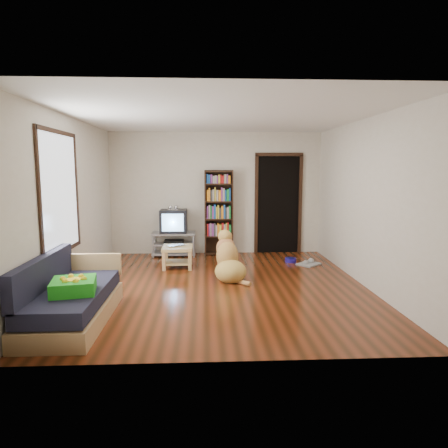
{
  "coord_description": "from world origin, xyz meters",
  "views": [
    {
      "loc": [
        -0.25,
        -6.08,
        1.82
      ],
      "look_at": [
        0.08,
        0.59,
        0.9
      ],
      "focal_mm": 32.0,
      "sensor_mm": 36.0,
      "label": 1
    }
  ],
  "objects_px": {
    "grey_rag": "(309,264)",
    "bookshelf": "(219,208)",
    "green_cushion": "(74,286)",
    "laptop": "(177,246)",
    "tv_stand": "(174,243)",
    "coffee_table": "(178,253)",
    "crt_tv": "(174,221)",
    "dog": "(228,261)",
    "dog_bowl": "(291,260)",
    "sofa": "(70,300)"
  },
  "relations": [
    {
      "from": "dog_bowl",
      "to": "tv_stand",
      "type": "distance_m",
      "value": 2.46
    },
    {
      "from": "laptop",
      "to": "dog_bowl",
      "type": "bearing_deg",
      "value": -25.78
    },
    {
      "from": "dog_bowl",
      "to": "grey_rag",
      "type": "relative_size",
      "value": 0.55
    },
    {
      "from": "green_cushion",
      "to": "dog_bowl",
      "type": "bearing_deg",
      "value": 33.2
    },
    {
      "from": "dog_bowl",
      "to": "crt_tv",
      "type": "relative_size",
      "value": 0.38
    },
    {
      "from": "dog_bowl",
      "to": "sofa",
      "type": "height_order",
      "value": "sofa"
    },
    {
      "from": "coffee_table",
      "to": "dog_bowl",
      "type": "bearing_deg",
      "value": 8.37
    },
    {
      "from": "dog_bowl",
      "to": "grey_rag",
      "type": "bearing_deg",
      "value": -39.81
    },
    {
      "from": "green_cushion",
      "to": "bookshelf",
      "type": "height_order",
      "value": "bookshelf"
    },
    {
      "from": "dog",
      "to": "bookshelf",
      "type": "bearing_deg",
      "value": 92.69
    },
    {
      "from": "bookshelf",
      "to": "dog",
      "type": "xyz_separation_m",
      "value": [
        0.09,
        -1.94,
        -0.7
      ]
    },
    {
      "from": "green_cushion",
      "to": "dog_bowl",
      "type": "height_order",
      "value": "green_cushion"
    },
    {
      "from": "grey_rag",
      "to": "tv_stand",
      "type": "xyz_separation_m",
      "value": [
        -2.64,
        0.96,
        0.25
      ]
    },
    {
      "from": "dog_bowl",
      "to": "coffee_table",
      "type": "height_order",
      "value": "coffee_table"
    },
    {
      "from": "tv_stand",
      "to": "bookshelf",
      "type": "xyz_separation_m",
      "value": [
        0.95,
        0.09,
        0.73
      ]
    },
    {
      "from": "laptop",
      "to": "dog",
      "type": "height_order",
      "value": "dog"
    },
    {
      "from": "laptop",
      "to": "dog_bowl",
      "type": "distance_m",
      "value": 2.26
    },
    {
      "from": "crt_tv",
      "to": "grey_rag",
      "type": "bearing_deg",
      "value": -20.31
    },
    {
      "from": "laptop",
      "to": "crt_tv",
      "type": "xyz_separation_m",
      "value": [
        -0.14,
        1.08,
        0.33
      ]
    },
    {
      "from": "green_cushion",
      "to": "sofa",
      "type": "xyz_separation_m",
      "value": [
        -0.12,
        0.22,
        -0.24
      ]
    },
    {
      "from": "grey_rag",
      "to": "green_cushion",
      "type": "bearing_deg",
      "value": -140.37
    },
    {
      "from": "laptop",
      "to": "crt_tv",
      "type": "bearing_deg",
      "value": 62.66
    },
    {
      "from": "crt_tv",
      "to": "dog",
      "type": "relative_size",
      "value": 0.61
    },
    {
      "from": "green_cushion",
      "to": "crt_tv",
      "type": "xyz_separation_m",
      "value": [
        0.85,
        3.87,
        0.24
      ]
    },
    {
      "from": "dog_bowl",
      "to": "crt_tv",
      "type": "height_order",
      "value": "crt_tv"
    },
    {
      "from": "green_cushion",
      "to": "dog_bowl",
      "type": "distance_m",
      "value": 4.5
    },
    {
      "from": "grey_rag",
      "to": "tv_stand",
      "type": "distance_m",
      "value": 2.82
    },
    {
      "from": "dog_bowl",
      "to": "sofa",
      "type": "distance_m",
      "value": 4.43
    },
    {
      "from": "grey_rag",
      "to": "tv_stand",
      "type": "height_order",
      "value": "tv_stand"
    },
    {
      "from": "bookshelf",
      "to": "laptop",
      "type": "bearing_deg",
      "value": -124.95
    },
    {
      "from": "grey_rag",
      "to": "bookshelf",
      "type": "distance_m",
      "value": 2.22
    },
    {
      "from": "dog",
      "to": "tv_stand",
      "type": "bearing_deg",
      "value": 119.42
    },
    {
      "from": "laptop",
      "to": "grey_rag",
      "type": "distance_m",
      "value": 2.53
    },
    {
      "from": "tv_stand",
      "to": "crt_tv",
      "type": "height_order",
      "value": "crt_tv"
    },
    {
      "from": "grey_rag",
      "to": "coffee_table",
      "type": "height_order",
      "value": "coffee_table"
    },
    {
      "from": "tv_stand",
      "to": "dog",
      "type": "xyz_separation_m",
      "value": [
        1.04,
        -1.85,
        0.03
      ]
    },
    {
      "from": "tv_stand",
      "to": "sofa",
      "type": "xyz_separation_m",
      "value": [
        -0.97,
        -3.63,
        -0.01
      ]
    },
    {
      "from": "green_cushion",
      "to": "sofa",
      "type": "bearing_deg",
      "value": 108.33
    },
    {
      "from": "grey_rag",
      "to": "dog",
      "type": "height_order",
      "value": "dog"
    },
    {
      "from": "dog_bowl",
      "to": "sofa",
      "type": "xyz_separation_m",
      "value": [
        -3.32,
        -2.92,
        0.22
      ]
    },
    {
      "from": "crt_tv",
      "to": "coffee_table",
      "type": "bearing_deg",
      "value": -82.21
    },
    {
      "from": "green_cushion",
      "to": "coffee_table",
      "type": "height_order",
      "value": "green_cushion"
    },
    {
      "from": "crt_tv",
      "to": "laptop",
      "type": "bearing_deg",
      "value": -82.42
    },
    {
      "from": "tv_stand",
      "to": "coffee_table",
      "type": "height_order",
      "value": "tv_stand"
    },
    {
      "from": "crt_tv",
      "to": "green_cushion",
      "type": "bearing_deg",
      "value": -102.39
    },
    {
      "from": "crt_tv",
      "to": "sofa",
      "type": "distance_m",
      "value": 3.81
    },
    {
      "from": "bookshelf",
      "to": "dog",
      "type": "relative_size",
      "value": 1.91
    },
    {
      "from": "grey_rag",
      "to": "crt_tv",
      "type": "xyz_separation_m",
      "value": [
        -2.64,
        0.98,
        0.73
      ]
    },
    {
      "from": "tv_stand",
      "to": "green_cushion",
      "type": "bearing_deg",
      "value": -102.46
    },
    {
      "from": "green_cushion",
      "to": "bookshelf",
      "type": "bearing_deg",
      "value": 54.11
    }
  ]
}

